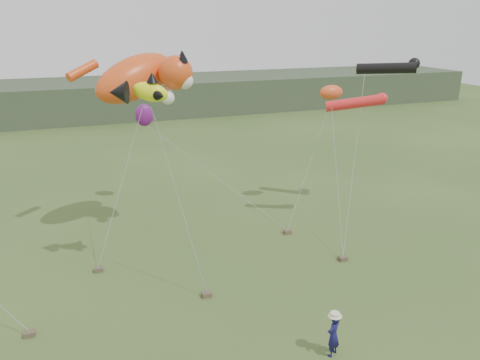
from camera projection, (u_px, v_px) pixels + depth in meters
name	position (u px, v px, depth m)	size (l,w,h in m)	color
ground	(300.00, 328.00, 17.29)	(120.00, 120.00, 0.00)	#385123
headland	(105.00, 99.00, 55.37)	(90.00, 13.00, 4.00)	#2D3D28
festival_attendant	(333.00, 335.00, 15.64)	(0.57, 0.38, 1.58)	#15144B
sandbag_anchors	(204.00, 273.00, 20.83)	(14.01, 4.85, 0.20)	brown
cat_kite	(144.00, 77.00, 22.06)	(5.71, 3.73, 3.12)	#DD4916
fish_kite	(139.00, 91.00, 17.82)	(2.45, 1.59, 1.23)	#EEF614
tube_kites	(378.00, 82.00, 24.75)	(5.86, 3.48, 2.59)	black
misc_kites	(235.00, 104.00, 26.43)	(11.00, 4.83, 2.42)	#E75123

